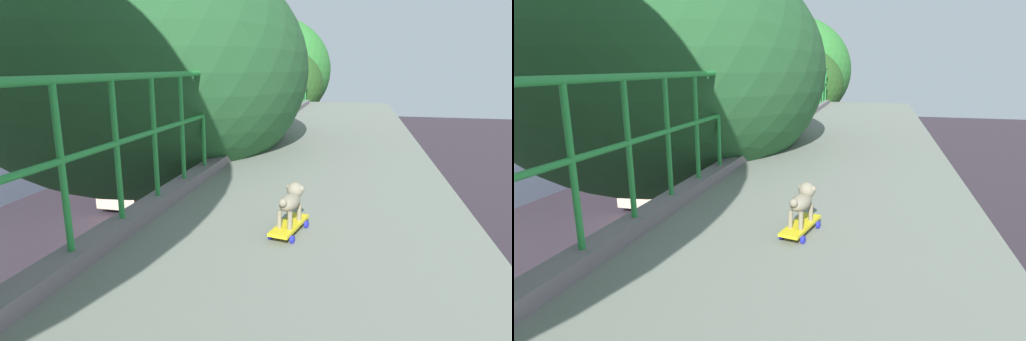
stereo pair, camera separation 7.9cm
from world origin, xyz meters
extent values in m
cylinder|color=#26893A|center=(-0.25, 1.51, 6.18)|extent=(0.04, 0.04, 1.07)
cylinder|color=#26893A|center=(-0.25, 2.12, 6.18)|extent=(0.04, 0.04, 1.07)
cylinder|color=#26893A|center=(-0.25, 2.73, 6.18)|extent=(0.04, 0.04, 1.07)
cylinder|color=#26893A|center=(-0.25, 3.33, 6.18)|extent=(0.04, 0.04, 1.07)
cylinder|color=#26893A|center=(-0.25, 3.94, 6.18)|extent=(0.04, 0.04, 1.07)
cylinder|color=#26893A|center=(-0.25, 4.54, 6.18)|extent=(0.04, 0.04, 1.07)
cylinder|color=#26893A|center=(-0.25, 5.15, 6.18)|extent=(0.04, 0.04, 1.07)
cylinder|color=#26893A|center=(-0.25, 5.75, 6.18)|extent=(0.04, 0.04, 1.07)
cylinder|color=#26893A|center=(-0.25, 6.36, 6.18)|extent=(0.04, 0.04, 1.07)
cylinder|color=#26893A|center=(-0.25, 6.96, 6.18)|extent=(0.04, 0.04, 1.07)
cylinder|color=#26893A|center=(-0.25, 7.57, 6.18)|extent=(0.04, 0.04, 1.07)
cylinder|color=#26893A|center=(-0.25, 8.18, 6.18)|extent=(0.04, 0.04, 1.07)
cylinder|color=#26893A|center=(-0.25, 8.78, 6.18)|extent=(0.04, 0.04, 1.07)
cylinder|color=#26893A|center=(-0.25, 9.39, 6.18)|extent=(0.04, 0.04, 1.07)
cylinder|color=#26893A|center=(-0.25, 9.99, 6.18)|extent=(0.04, 0.04, 1.07)
cylinder|color=#26893A|center=(-0.25, 10.60, 6.18)|extent=(0.04, 0.04, 1.07)
cylinder|color=#26893A|center=(-0.25, 11.20, 6.18)|extent=(0.04, 0.04, 1.07)
cylinder|color=#26893A|center=(-0.25, 11.81, 6.18)|extent=(0.04, 0.04, 1.07)
cylinder|color=#26893A|center=(-0.25, 12.41, 6.18)|extent=(0.04, 0.04, 1.07)
cylinder|color=#26893A|center=(-0.25, 13.02, 6.18)|extent=(0.04, 0.04, 1.07)
cylinder|color=#26893A|center=(-0.25, 13.63, 6.18)|extent=(0.04, 0.04, 1.07)
cube|color=beige|center=(-8.92, 20.92, 1.82)|extent=(2.53, 10.75, 3.08)
cube|color=black|center=(-8.92, 20.92, 2.36)|extent=(2.55, 9.89, 0.70)
cylinder|color=black|center=(-7.70, 24.68, 0.48)|extent=(0.28, 0.96, 0.96)
cylinder|color=black|center=(-10.13, 24.68, 0.48)|extent=(0.28, 0.96, 0.96)
cylinder|color=black|center=(-7.70, 17.97, 0.48)|extent=(0.28, 0.96, 0.96)
cylinder|color=black|center=(-10.13, 17.97, 0.48)|extent=(0.28, 0.96, 0.96)
cylinder|color=brown|center=(-2.16, 5.95, 2.57)|extent=(0.47, 0.47, 5.14)
ellipsoid|color=#23522A|center=(-2.16, 5.95, 6.72)|extent=(5.74, 5.74, 4.22)
cylinder|color=#59301E|center=(-2.29, 15.89, 2.34)|extent=(0.57, 0.57, 4.67)
ellipsoid|color=#28521F|center=(-2.29, 15.89, 6.02)|extent=(4.90, 4.90, 3.65)
cylinder|color=#4F3826|center=(-2.19, 17.24, 2.60)|extent=(0.56, 0.56, 5.21)
ellipsoid|color=#307B31|center=(-2.19, 17.24, 6.59)|extent=(5.03, 5.03, 4.52)
cube|color=yellow|center=(1.02, 2.41, 5.59)|extent=(0.25, 0.53, 0.02)
cylinder|color=#1F25BE|center=(1.14, 2.55, 5.55)|extent=(0.03, 0.06, 0.06)
cylinder|color=#1F25BE|center=(0.97, 2.59, 5.55)|extent=(0.03, 0.06, 0.06)
cylinder|color=#1F25BE|center=(1.08, 2.23, 5.55)|extent=(0.03, 0.06, 0.06)
cylinder|color=#1F25BE|center=(0.91, 2.26, 5.55)|extent=(0.03, 0.06, 0.06)
cylinder|color=gray|center=(1.09, 2.50, 5.67)|extent=(0.04, 0.04, 0.14)
cylinder|color=gray|center=(1.00, 2.52, 5.67)|extent=(0.04, 0.04, 0.14)
cylinder|color=gray|center=(1.04, 2.29, 5.67)|extent=(0.04, 0.04, 0.14)
cylinder|color=gray|center=(0.96, 2.31, 5.67)|extent=(0.04, 0.04, 0.14)
ellipsoid|color=gray|center=(1.02, 2.41, 5.78)|extent=(0.19, 0.30, 0.13)
sphere|color=gray|center=(1.05, 2.52, 5.84)|extent=(0.13, 0.13, 0.13)
ellipsoid|color=gray|center=(1.06, 2.58, 5.83)|extent=(0.06, 0.07, 0.04)
sphere|color=gray|center=(1.10, 2.51, 5.86)|extent=(0.06, 0.06, 0.06)
sphere|color=gray|center=(1.00, 2.53, 5.86)|extent=(0.06, 0.06, 0.06)
sphere|color=gray|center=(1.00, 2.26, 5.82)|extent=(0.06, 0.06, 0.06)
camera|label=1|loc=(1.49, -0.59, 6.79)|focal=29.01mm
camera|label=2|loc=(1.56, -0.57, 6.79)|focal=29.01mm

